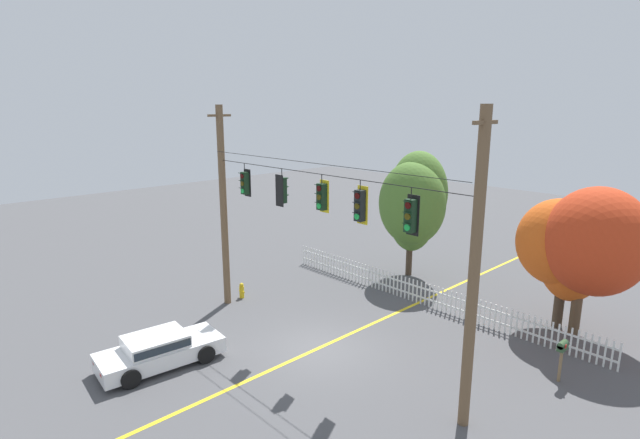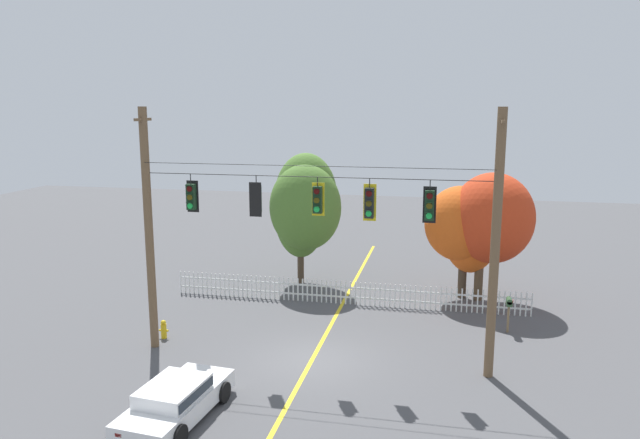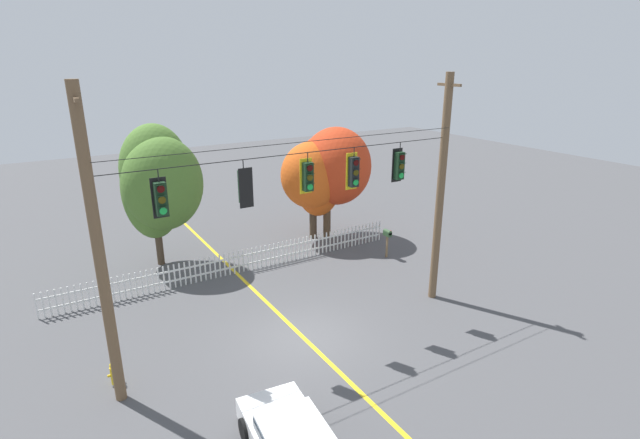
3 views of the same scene
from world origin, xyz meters
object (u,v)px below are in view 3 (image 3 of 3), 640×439
(autumn_maple_near_fence, at_px, (158,181))
(autumn_oak_far_east, at_px, (332,166))
(autumn_maple_mid, at_px, (315,177))
(traffic_signal_northbound_secondary, at_px, (353,172))
(fire_hydrant, at_px, (114,373))
(traffic_signal_westbound_side, at_px, (244,187))
(traffic_signal_northbound_primary, at_px, (399,166))
(traffic_signal_southbound_primary, at_px, (308,177))
(traffic_signal_eastbound_side, at_px, (161,199))
(roadside_mailbox, at_px, (387,235))

(autumn_maple_near_fence, xyz_separation_m, autumn_oak_far_east, (8.82, -0.93, -0.11))
(autumn_maple_near_fence, distance_m, autumn_maple_mid, 7.88)
(traffic_signal_northbound_secondary, relative_size, fire_hydrant, 1.97)
(autumn_maple_near_fence, bearing_deg, autumn_maple_mid, -5.55)
(fire_hydrant, bearing_deg, traffic_signal_westbound_side, -11.12)
(traffic_signal_northbound_primary, bearing_deg, autumn_maple_near_fence, 125.14)
(autumn_maple_mid, bearing_deg, autumn_maple_near_fence, 174.45)
(traffic_signal_southbound_primary, bearing_deg, traffic_signal_eastbound_side, -180.00)
(traffic_signal_southbound_primary, height_order, autumn_maple_mid, traffic_signal_southbound_primary)
(traffic_signal_northbound_primary, bearing_deg, traffic_signal_eastbound_side, -180.00)
(traffic_signal_northbound_primary, height_order, fire_hydrant, traffic_signal_northbound_primary)
(traffic_signal_northbound_primary, distance_m, autumn_maple_mid, 8.75)
(traffic_signal_southbound_primary, distance_m, roadside_mailbox, 9.30)
(autumn_maple_mid, height_order, roadside_mailbox, autumn_maple_mid)
(traffic_signal_northbound_secondary, xyz_separation_m, autumn_oak_far_east, (4.40, 8.16, -1.81))
(traffic_signal_southbound_primary, relative_size, autumn_maple_near_fence, 0.20)
(traffic_signal_eastbound_side, relative_size, autumn_oak_far_east, 0.23)
(autumn_maple_near_fence, bearing_deg, roadside_mailbox, -26.99)
(traffic_signal_westbound_side, distance_m, autumn_maple_mid, 11.34)
(autumn_oak_far_east, distance_m, roadside_mailbox, 4.86)
(autumn_maple_mid, bearing_deg, traffic_signal_southbound_primary, -121.78)
(traffic_signal_southbound_primary, bearing_deg, traffic_signal_northbound_secondary, 0.03)
(traffic_signal_northbound_secondary, bearing_deg, autumn_oak_far_east, 61.69)
(traffic_signal_eastbound_side, height_order, autumn_oak_far_east, traffic_signal_eastbound_side)
(traffic_signal_northbound_primary, height_order, autumn_oak_far_east, traffic_signal_northbound_primary)
(traffic_signal_eastbound_side, xyz_separation_m, traffic_signal_westbound_side, (2.42, -0.02, 0.00))
(autumn_maple_near_fence, xyz_separation_m, fire_hydrant, (-3.65, -8.29, -3.69))
(traffic_signal_southbound_primary, height_order, fire_hydrant, traffic_signal_southbound_primary)
(traffic_signal_northbound_secondary, bearing_deg, traffic_signal_southbound_primary, -179.97)
(autumn_maple_mid, relative_size, roadside_mailbox, 3.75)
(traffic_signal_southbound_primary, distance_m, autumn_maple_near_fence, 9.63)
(traffic_signal_northbound_secondary, bearing_deg, traffic_signal_northbound_primary, -0.01)
(autumn_maple_mid, bearing_deg, autumn_oak_far_east, -9.47)
(autumn_oak_far_east, xyz_separation_m, fire_hydrant, (-12.47, -7.36, -3.58))
(traffic_signal_eastbound_side, xyz_separation_m, autumn_maple_mid, (9.73, 8.33, -2.30))
(traffic_signal_southbound_primary, distance_m, traffic_signal_northbound_secondary, 1.76)
(traffic_signal_westbound_side, relative_size, autumn_oak_far_east, 0.24)
(traffic_signal_northbound_primary, xyz_separation_m, autumn_maple_mid, (1.43, 8.33, -2.28))
(autumn_maple_mid, bearing_deg, traffic_signal_eastbound_side, -139.44)
(autumn_maple_near_fence, bearing_deg, traffic_signal_westbound_side, -86.81)
(traffic_signal_northbound_secondary, xyz_separation_m, traffic_signal_northbound_primary, (1.97, -0.00, -0.01))
(autumn_oak_far_east, distance_m, fire_hydrant, 14.92)
(traffic_signal_northbound_primary, relative_size, roadside_mailbox, 1.00)
(traffic_signal_southbound_primary, bearing_deg, roadside_mailbox, 31.70)
(traffic_signal_eastbound_side, height_order, traffic_signal_westbound_side, same)
(traffic_signal_westbound_side, relative_size, traffic_signal_southbound_primary, 1.05)
(traffic_signal_northbound_primary, height_order, autumn_maple_near_fence, autumn_maple_near_fence)
(fire_hydrant, bearing_deg, autumn_maple_mid, 33.27)
(traffic_signal_eastbound_side, relative_size, traffic_signal_northbound_secondary, 0.96)
(autumn_oak_far_east, bearing_deg, traffic_signal_southbound_primary, -127.04)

